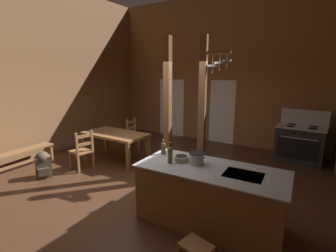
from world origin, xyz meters
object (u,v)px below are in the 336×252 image
mixing_bowl_on_counter (181,158)px  ladderback_chair_near_window (82,151)px  ladderback_chair_by_post (135,135)px  bench_along_left_wall (20,156)px  kitchen_island (209,196)px  stove_range (300,143)px  bottle_tall_on_counter (163,148)px  bottle_short_on_counter (170,155)px  backpack (43,164)px  stockpot_on_counter (197,158)px  dining_table (115,136)px

mixing_bowl_on_counter → ladderback_chair_near_window: bearing=172.6°
ladderback_chair_near_window → ladderback_chair_by_post: same height
ladderback_chair_by_post → bench_along_left_wall: bearing=-118.9°
mixing_bowl_on_counter → kitchen_island: bearing=-3.6°
stove_range → ladderback_chair_near_window: stove_range is taller
bottle_tall_on_counter → bottle_short_on_counter: bearing=-43.4°
backpack → stockpot_on_counter: bearing=7.0°
bench_along_left_wall → bottle_short_on_counter: size_ratio=4.83×
kitchen_island → bottle_short_on_counter: 0.86m
bench_along_left_wall → backpack: 0.97m
kitchen_island → stove_range: (0.98, 3.77, 0.03)m
dining_table → stockpot_on_counter: bearing=-22.8°
bench_along_left_wall → stockpot_on_counter: stockpot_on_counter is taller
ladderback_chair_near_window → bench_along_left_wall: bearing=-149.6°
stockpot_on_counter → bottle_tall_on_counter: bottle_tall_on_counter is taller
bench_along_left_wall → backpack: size_ratio=2.70×
bench_along_left_wall → bottle_short_on_counter: bottle_short_on_counter is taller
stove_range → bottle_tall_on_counter: stove_range is taller
mixing_bowl_on_counter → stove_range: bearing=68.3°
bottle_tall_on_counter → bottle_short_on_counter: bottle_short_on_counter is taller
dining_table → bench_along_left_wall: 2.30m
stove_range → bottle_tall_on_counter: (-1.92, -3.61, 0.52)m
dining_table → stockpot_on_counter: stockpot_on_counter is taller
ladderback_chair_near_window → bottle_short_on_counter: 2.90m
dining_table → stockpot_on_counter: size_ratio=5.57×
dining_table → ladderback_chair_by_post: ladderback_chair_by_post is taller
stove_range → stockpot_on_counter: (-1.23, -3.71, 0.50)m
backpack → mixing_bowl_on_counter: mixing_bowl_on_counter is taller
dining_table → bottle_short_on_counter: 2.94m
stove_range → mixing_bowl_on_counter: bearing=-111.7°
dining_table → bench_along_left_wall: dining_table is taller
stove_range → stockpot_on_counter: stove_range is taller
stockpot_on_counter → stove_range: bearing=71.6°
kitchen_island → dining_table: (-3.16, 1.28, 0.20)m
bench_along_left_wall → mixing_bowl_on_counter: mixing_bowl_on_counter is taller
dining_table → mixing_bowl_on_counter: size_ratio=7.29×
dining_table → backpack: bearing=-109.6°
stockpot_on_counter → bottle_short_on_counter: size_ratio=0.92×
kitchen_island → ladderback_chair_near_window: (-3.40, 0.41, 0.00)m
ladderback_chair_near_window → mixing_bowl_on_counter: size_ratio=4.03×
stove_range → ladderback_chair_by_post: stove_range is taller
stockpot_on_counter → mixing_bowl_on_counter: bearing=-174.1°
kitchen_island → bench_along_left_wall: 4.74m
stove_range → ladderback_chair_by_post: 4.53m
ladderback_chair_near_window → mixing_bowl_on_counter: (2.89, -0.38, 0.49)m
backpack → ladderback_chair_near_window: bearing=65.6°
dining_table → backpack: (-0.59, -1.65, -0.34)m
dining_table → ladderback_chair_near_window: 0.93m
ladderback_chair_by_post → stockpot_on_counter: 3.77m
ladderback_chair_near_window → stockpot_on_counter: 3.21m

